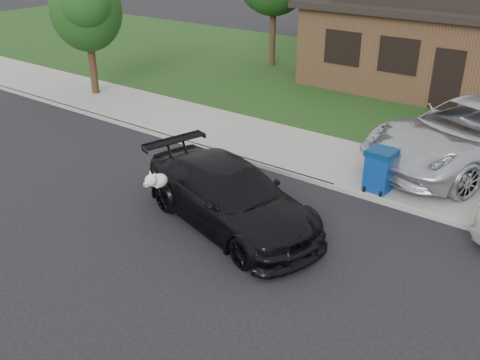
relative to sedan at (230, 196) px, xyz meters
The scene contains 8 objects.
ground 2.85m from the sedan, 168.27° to the right, with size 120.00×120.00×0.00m, color black.
sidewalk 5.24m from the sedan, 121.38° to the left, with size 60.00×3.00×0.12m, color gray.
curb 4.05m from the sedan, 132.65° to the left, with size 60.00×0.12×0.12m, color gray.
lawn 12.75m from the sedan, 102.28° to the left, with size 60.00×13.00×0.13m, color #193814.
sedan is the anchor object (origin of this frame).
minivan 7.03m from the sedan, 61.26° to the left, with size 2.92×6.34×1.76m, color #BABCC2.
recycling_bin 3.90m from the sedan, 58.39° to the left, with size 0.67×0.70×1.07m.
tree_2 11.36m from the sedan, 155.73° to the left, with size 2.73×2.60×4.59m.
Camera 1 is at (9.10, -7.58, 6.07)m, focal length 40.00 mm.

